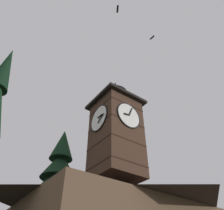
{
  "coord_description": "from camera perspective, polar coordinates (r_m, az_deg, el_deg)",
  "views": [
    {
      "loc": [
        10.8,
        10.16,
        1.29
      ],
      "look_at": [
        1.36,
        -2.82,
        14.15
      ],
      "focal_mm": 36.41,
      "sensor_mm": 36.0,
      "label": 1
    }
  ],
  "objects": [
    {
      "name": "flying_bird_low",
      "position": [
        22.47,
        1.4,
        22.96
      ],
      "size": [
        0.51,
        0.68,
        0.13
      ],
      "color": "black"
    },
    {
      "name": "clock_tower",
      "position": [
        18.64,
        0.98,
        -6.52
      ],
      "size": [
        3.99,
        3.99,
        9.58
      ],
      "color": "#422B1E",
      "rests_on": "building_main"
    },
    {
      "name": "flying_bird_high",
      "position": [
        25.75,
        10.03,
        16.33
      ],
      "size": [
        0.22,
        0.61,
        0.12
      ],
      "color": "black"
    }
  ]
}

